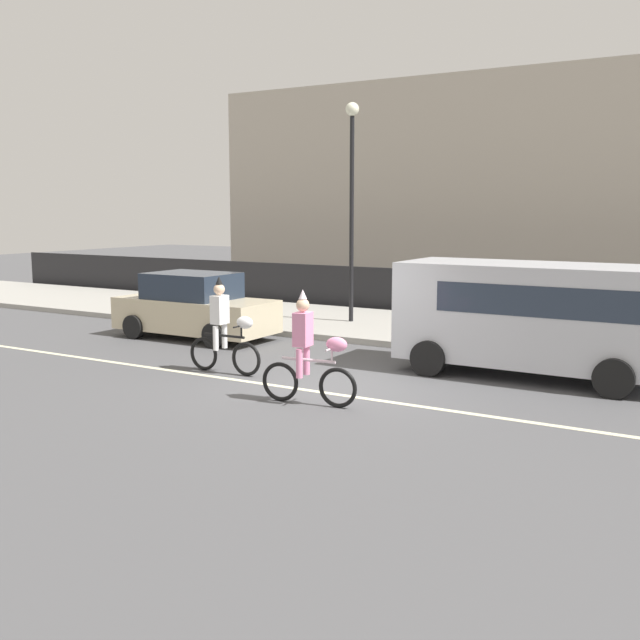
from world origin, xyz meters
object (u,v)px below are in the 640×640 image
at_px(street_lamp_post, 352,180).
at_px(parade_cyclist_zebra, 225,331).
at_px(parked_van_silver, 536,311).
at_px(parade_cyclist_pink, 309,355).
at_px(parked_car_beige, 195,307).

bearing_deg(street_lamp_post, parade_cyclist_zebra, -84.06).
bearing_deg(parked_van_silver, parade_cyclist_zebra, -152.14).
xyz_separation_m(parade_cyclist_pink, parked_van_silver, (2.64, 4.01, 0.44)).
xyz_separation_m(parade_cyclist_zebra, parked_car_beige, (-3.17, 2.85, -0.06)).
distance_m(parked_van_silver, parked_car_beige, 8.50).
height_order(parade_cyclist_zebra, street_lamp_post, street_lamp_post).
height_order(parade_cyclist_zebra, parked_van_silver, parked_van_silver).
bearing_deg(parade_cyclist_zebra, parked_van_silver, 27.86).
distance_m(parade_cyclist_zebra, parked_van_silver, 6.04).
bearing_deg(parade_cyclist_pink, parade_cyclist_zebra, 155.97).
bearing_deg(parade_cyclist_pink, parked_car_beige, 145.32).
bearing_deg(parked_car_beige, parked_van_silver, -0.24).
xyz_separation_m(parade_cyclist_pink, street_lamp_post, (-3.36, 7.68, 3.15)).
xyz_separation_m(parked_van_silver, street_lamp_post, (-6.00, 3.67, 2.71)).
bearing_deg(parade_cyclist_pink, street_lamp_post, 113.61).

